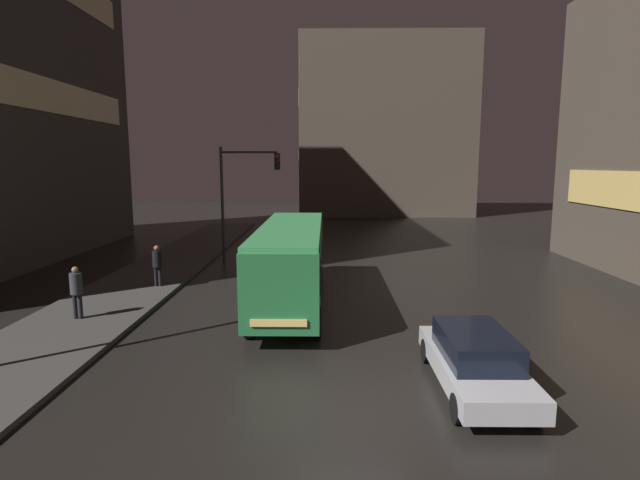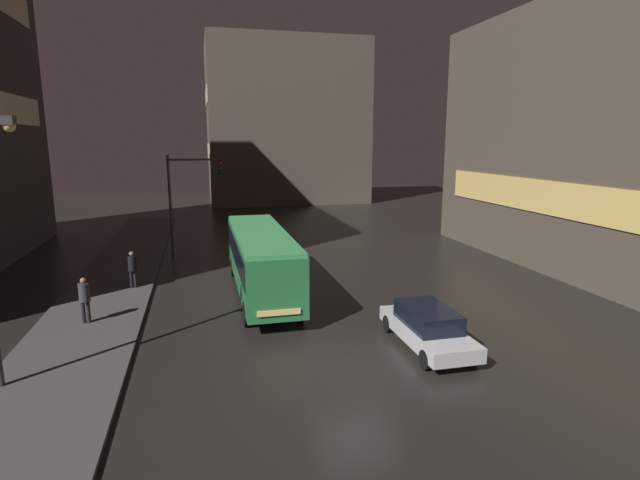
# 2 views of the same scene
# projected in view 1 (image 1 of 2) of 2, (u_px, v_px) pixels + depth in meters

# --- Properties ---
(ground_plane) EXTENTS (120.00, 120.00, 0.00)m
(ground_plane) POSITION_uv_depth(u_px,v_px,m) (352.00, 415.00, 10.85)
(ground_plane) COLOR black
(sidewalk_left) EXTENTS (4.00, 48.00, 0.15)m
(sidewalk_left) POSITION_uv_depth(u_px,v_px,m) (125.00, 293.00, 20.84)
(sidewalk_left) COLOR #3D3A38
(sidewalk_left) RESTS_ON ground
(building_far_backdrop) EXTENTS (18.07, 12.00, 18.37)m
(building_far_backdrop) POSITION_uv_depth(u_px,v_px,m) (382.00, 130.00, 55.33)
(building_far_backdrop) COLOR #4C4238
(building_far_backdrop) RESTS_ON ground
(bus_near) EXTENTS (2.39, 10.50, 3.08)m
(bus_near) POSITION_uv_depth(u_px,v_px,m) (291.00, 256.00, 19.13)
(bus_near) COLOR #236B38
(bus_near) RESTS_ON ground
(car_taxi) EXTENTS (1.86, 4.68, 1.44)m
(car_taxi) POSITION_uv_depth(u_px,v_px,m) (475.00, 359.00, 12.01)
(car_taxi) COLOR #B7B7BC
(car_taxi) RESTS_ON ground
(pedestrian_near) EXTENTS (0.54, 0.54, 1.79)m
(pedestrian_near) POSITION_uv_depth(u_px,v_px,m) (157.00, 262.00, 21.52)
(pedestrian_near) COLOR black
(pedestrian_near) RESTS_ON sidewalk_left
(pedestrian_mid) EXTENTS (0.52, 0.52, 1.82)m
(pedestrian_mid) POSITION_uv_depth(u_px,v_px,m) (76.00, 287.00, 16.96)
(pedestrian_mid) COLOR black
(pedestrian_mid) RESTS_ON sidewalk_left
(traffic_light_main) EXTENTS (3.30, 0.35, 6.34)m
(traffic_light_main) POSITION_uv_depth(u_px,v_px,m) (242.00, 185.00, 27.37)
(traffic_light_main) COLOR #2D2D2D
(traffic_light_main) RESTS_ON ground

